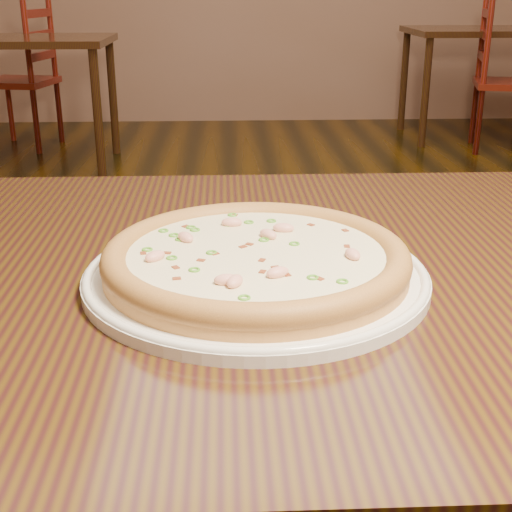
{
  "coord_description": "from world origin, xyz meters",
  "views": [
    {
      "loc": [
        -0.27,
        -1.25,
        1.05
      ],
      "look_at": [
        -0.24,
        -0.55,
        0.78
      ],
      "focal_mm": 50.0,
      "sensor_mm": 36.0,
      "label": 1
    }
  ],
  "objects_px": {
    "hero_table": "(355,341)",
    "plate": "(256,275)",
    "pizza": "(256,259)",
    "bg_table_left": "(24,54)",
    "bg_table_right": "(482,43)",
    "chair_b": "(26,81)",
    "chair_c": "(500,82)"
  },
  "relations": [
    {
      "from": "bg_table_left",
      "to": "chair_c",
      "type": "xyz_separation_m",
      "value": [
        2.94,
        0.3,
        -0.22
      ]
    },
    {
      "from": "bg_table_right",
      "to": "chair_b",
      "type": "relative_size",
      "value": 1.05
    },
    {
      "from": "chair_b",
      "to": "bg_table_left",
      "type": "bearing_deg",
      "value": -74.9
    },
    {
      "from": "plate",
      "to": "bg_table_right",
      "type": "height_order",
      "value": "plate"
    },
    {
      "from": "hero_table",
      "to": "bg_table_right",
      "type": "distance_m",
      "value": 4.58
    },
    {
      "from": "plate",
      "to": "hero_table",
      "type": "bearing_deg",
      "value": 22.62
    },
    {
      "from": "bg_table_left",
      "to": "pizza",
      "type": "bearing_deg",
      "value": -71.89
    },
    {
      "from": "hero_table",
      "to": "chair_b",
      "type": "xyz_separation_m",
      "value": [
        -1.44,
        4.09,
        -0.21
      ]
    },
    {
      "from": "hero_table",
      "to": "bg_table_left",
      "type": "bearing_deg",
      "value": 110.07
    },
    {
      "from": "pizza",
      "to": "chair_c",
      "type": "relative_size",
      "value": 0.34
    },
    {
      "from": "hero_table",
      "to": "chair_c",
      "type": "relative_size",
      "value": 1.26
    },
    {
      "from": "chair_b",
      "to": "plate",
      "type": "bearing_deg",
      "value": -72.25
    },
    {
      "from": "bg_table_right",
      "to": "chair_b",
      "type": "height_order",
      "value": "chair_b"
    },
    {
      "from": "bg_table_left",
      "to": "bg_table_right",
      "type": "distance_m",
      "value": 3.02
    },
    {
      "from": "hero_table",
      "to": "pizza",
      "type": "bearing_deg",
      "value": -157.41
    },
    {
      "from": "bg_table_right",
      "to": "plate",
      "type": "bearing_deg",
      "value": -112.04
    },
    {
      "from": "hero_table",
      "to": "bg_table_right",
      "type": "height_order",
      "value": "same"
    },
    {
      "from": "plate",
      "to": "chair_c",
      "type": "distance_m",
      "value": 4.31
    },
    {
      "from": "hero_table",
      "to": "plate",
      "type": "bearing_deg",
      "value": -157.38
    },
    {
      "from": "bg_table_right",
      "to": "chair_c",
      "type": "bearing_deg",
      "value": -89.25
    },
    {
      "from": "plate",
      "to": "chair_b",
      "type": "xyz_separation_m",
      "value": [
        -1.32,
        4.14,
        -0.32
      ]
    },
    {
      "from": "bg_table_left",
      "to": "bg_table_right",
      "type": "height_order",
      "value": "same"
    },
    {
      "from": "plate",
      "to": "bg_table_left",
      "type": "xyz_separation_m",
      "value": [
        -1.19,
        3.63,
        -0.1
      ]
    },
    {
      "from": "plate",
      "to": "bg_table_left",
      "type": "height_order",
      "value": "plate"
    },
    {
      "from": "hero_table",
      "to": "bg_table_left",
      "type": "height_order",
      "value": "same"
    },
    {
      "from": "hero_table",
      "to": "plate",
      "type": "relative_size",
      "value": 3.31
    },
    {
      "from": "bg_table_right",
      "to": "bg_table_left",
      "type": "bearing_deg",
      "value": -166.6
    },
    {
      "from": "chair_c",
      "to": "bg_table_right",
      "type": "bearing_deg",
      "value": 90.75
    },
    {
      "from": "pizza",
      "to": "chair_c",
      "type": "height_order",
      "value": "chair_c"
    },
    {
      "from": "pizza",
      "to": "bg_table_left",
      "type": "bearing_deg",
      "value": 108.11
    },
    {
      "from": "plate",
      "to": "chair_b",
      "type": "distance_m",
      "value": 4.35
    },
    {
      "from": "pizza",
      "to": "bg_table_right",
      "type": "bearing_deg",
      "value": 67.96
    }
  ]
}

